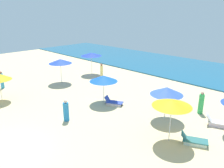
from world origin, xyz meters
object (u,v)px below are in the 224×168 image
at_px(lounge_chair_3_0, 217,122).
at_px(beachgoer_4, 66,111).
at_px(umbrella_6, 60,61).
at_px(beachgoer_0, 201,103).
at_px(lounge_chair_1_0, 113,102).
at_px(umbrella_1, 104,78).
at_px(lounge_chair_5_0, 193,140).
at_px(umbrella_2, 91,54).
at_px(umbrella_4, 167,91).
at_px(umbrella_5, 172,103).
at_px(beachgoer_3, 2,80).
at_px(beachgoer_1, 102,71).

distance_m(lounge_chair_3_0, beachgoer_4, 10.10).
distance_m(lounge_chair_3_0, umbrella_6, 15.54).
xyz_separation_m(lounge_chair_3_0, beachgoer_0, (-1.62, 1.14, 0.51)).
distance_m(lounge_chair_1_0, beachgoer_0, 6.67).
distance_m(umbrella_1, beachgoer_4, 4.33).
height_order(lounge_chair_3_0, lounge_chair_5_0, lounge_chair_3_0).
height_order(umbrella_2, umbrella_4, umbrella_2).
bearing_deg(lounge_chair_3_0, umbrella_2, 61.61).
relative_size(lounge_chair_3_0, umbrella_5, 0.58).
xyz_separation_m(umbrella_2, umbrella_6, (0.30, -4.43, -0.08)).
relative_size(lounge_chair_1_0, beachgoer_4, 1.01).
relative_size(umbrella_2, lounge_chair_3_0, 1.69).
height_order(lounge_chair_5_0, beachgoer_0, beachgoer_0).
relative_size(umbrella_6, beachgoer_0, 1.49).
xyz_separation_m(umbrella_1, umbrella_6, (-7.03, 0.50, 0.24)).
relative_size(umbrella_1, beachgoer_3, 1.35).
relative_size(lounge_chair_5_0, beachgoer_3, 0.95).
distance_m(umbrella_4, beachgoer_3, 15.94).
relative_size(umbrella_6, beachgoer_4, 1.64).
distance_m(umbrella_2, beachgoer_4, 12.09).
height_order(lounge_chair_1_0, lounge_chair_3_0, lounge_chair_3_0).
bearing_deg(beachgoer_3, lounge_chair_3_0, 103.17).
bearing_deg(beachgoer_4, umbrella_1, 95.64).
distance_m(lounge_chair_1_0, umbrella_2, 9.77).
height_order(lounge_chair_1_0, umbrella_2, umbrella_2).
xyz_separation_m(lounge_chair_1_0, lounge_chair_5_0, (7.21, -0.80, 0.01)).
bearing_deg(umbrella_2, lounge_chair_5_0, -19.75).
bearing_deg(beachgoer_0, lounge_chair_5_0, 32.57).
distance_m(lounge_chair_1_0, lounge_chair_5_0, 7.26).
bearing_deg(beachgoer_3, umbrella_2, 158.07).
xyz_separation_m(umbrella_4, beachgoer_1, (-10.55, 3.70, -1.29)).
xyz_separation_m(umbrella_4, lounge_chair_5_0, (2.88, -1.57, -1.85)).
xyz_separation_m(umbrella_1, lounge_chair_1_0, (0.93, 0.17, -1.83)).
bearing_deg(umbrella_2, beachgoer_3, -103.71).
bearing_deg(umbrella_2, umbrella_4, -17.57).
height_order(beachgoer_0, beachgoer_3, beachgoer_3).
height_order(lounge_chair_1_0, beachgoer_4, beachgoer_4).
xyz_separation_m(lounge_chair_3_0, umbrella_4, (-3.00, -1.51, 1.81)).
bearing_deg(beachgoer_1, beachgoer_0, -87.27).
distance_m(umbrella_5, beachgoer_1, 13.71).
bearing_deg(beachgoer_3, umbrella_1, 107.11).
relative_size(lounge_chair_3_0, beachgoer_4, 0.98).
xyz_separation_m(lounge_chair_1_0, umbrella_4, (4.33, 0.77, 1.86)).
bearing_deg(beachgoer_1, umbrella_1, -123.47).
bearing_deg(umbrella_5, umbrella_6, 172.66).
relative_size(lounge_chair_3_0, beachgoer_1, 0.92).
bearing_deg(umbrella_2, umbrella_5, -23.56).
relative_size(umbrella_1, umbrella_6, 0.91).
bearing_deg(lounge_chair_3_0, beachgoer_3, 92.05).
height_order(umbrella_2, beachgoer_3, umbrella_2).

